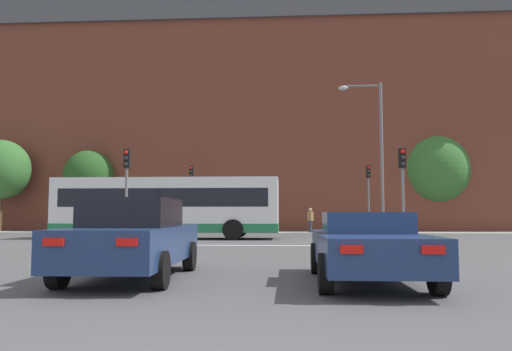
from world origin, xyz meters
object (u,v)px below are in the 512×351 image
pedestrian_waiting (142,218)px  pedestrian_walking_west (310,218)px  car_saloon_left (133,238)px  pedestrian_walking_east (262,219)px  bus_crossing_lead (168,206)px  street_lamp_junction (375,144)px  traffic_light_far_right (368,188)px  traffic_light_far_left (191,188)px  car_roadster_right (367,246)px  traffic_light_near_right (403,179)px  traffic_light_near_left (126,180)px

pedestrian_waiting → pedestrian_walking_west: 11.99m
car_saloon_left → pedestrian_walking_east: 24.15m
bus_crossing_lead → street_lamp_junction: 11.15m
traffic_light_far_right → pedestrian_waiting: bearing=173.4°
pedestrian_walking_west → bus_crossing_lead: bearing=-79.1°
car_saloon_left → traffic_light_far_left: size_ratio=1.02×
car_roadster_right → pedestrian_walking_west: pedestrian_walking_west is taller
car_roadster_right → traffic_light_far_right: 24.41m
pedestrian_walking_east → bus_crossing_lead: bearing=-156.4°
car_saloon_left → car_roadster_right: 4.46m
traffic_light_near_right → bus_crossing_lead: bearing=156.6°
car_saloon_left → pedestrian_walking_west: bearing=78.2°
car_roadster_right → bus_crossing_lead: (-7.58, 15.83, 0.98)m
traffic_light_far_left → pedestrian_walking_west: traffic_light_far_left is taller
traffic_light_far_right → pedestrian_walking_east: 7.39m
pedestrian_walking_west → pedestrian_walking_east: bearing=-120.7°
bus_crossing_lead → pedestrian_walking_west: bus_crossing_lead is taller
bus_crossing_lead → traffic_light_far_left: size_ratio=2.50×
street_lamp_junction → pedestrian_walking_east: bearing=128.9°
traffic_light_far_left → traffic_light_far_right: 11.83m
traffic_light_near_left → traffic_light_near_right: 11.61m
car_saloon_left → pedestrian_walking_east: pedestrian_walking_east is taller
pedestrian_waiting → pedestrian_walking_east: (8.67, -1.40, -0.05)m
traffic_light_far_right → pedestrian_walking_east: bearing=176.6°
pedestrian_waiting → car_roadster_right: bearing=-24.2°
traffic_light_near_left → street_lamp_junction: street_lamp_junction is taller
bus_crossing_lead → pedestrian_walking_east: (4.37, 8.58, -0.72)m
traffic_light_near_left → pedestrian_walking_west: (8.47, 13.14, -1.76)m
car_roadster_right → pedestrian_waiting: (-11.88, 25.81, 0.31)m
pedestrian_waiting → pedestrian_walking_east: bearing=31.9°
traffic_light_near_left → traffic_light_far_right: bearing=44.9°
bus_crossing_lead → pedestrian_waiting: bearing=-156.7°
car_roadster_right → pedestrian_waiting: size_ratio=2.68×
street_lamp_junction → car_saloon_left: bearing=-114.7°
street_lamp_junction → pedestrian_waiting: street_lamp_junction is taller
traffic_light_far_left → pedestrian_walking_east: bearing=5.0°
car_saloon_left → bus_crossing_lead: bus_crossing_lead is taller
traffic_light_far_right → street_lamp_junction: (-0.82, -7.34, 1.91)m
pedestrian_waiting → car_saloon_left: bearing=-32.7°
car_roadster_right → street_lamp_junction: street_lamp_junction is taller
traffic_light_near_right → pedestrian_waiting: size_ratio=2.36×
bus_crossing_lead → traffic_light_near_left: (-0.82, -4.09, 1.09)m
bus_crossing_lead → traffic_light_near_left: bearing=-11.4°
traffic_light_far_left → traffic_light_far_right: (11.83, -0.01, -0.03)m
bus_crossing_lead → pedestrian_walking_west: (7.65, 9.05, -0.67)m
traffic_light_far_left → pedestrian_walking_east: size_ratio=2.83×
traffic_light_far_right → pedestrian_walking_west: traffic_light_far_right is taller
car_saloon_left → traffic_light_far_right: size_ratio=1.04×
car_roadster_right → traffic_light_far_left: traffic_light_far_left is taller
traffic_light_near_left → traffic_light_far_right: traffic_light_far_right is taller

